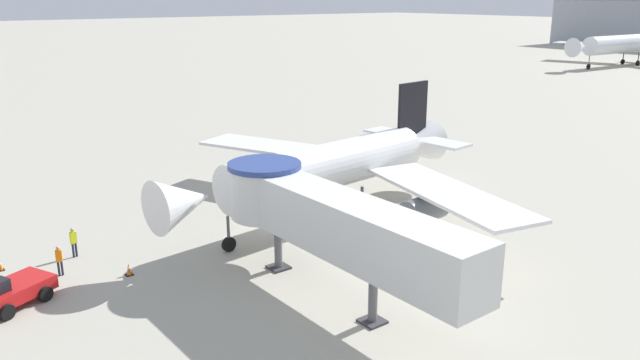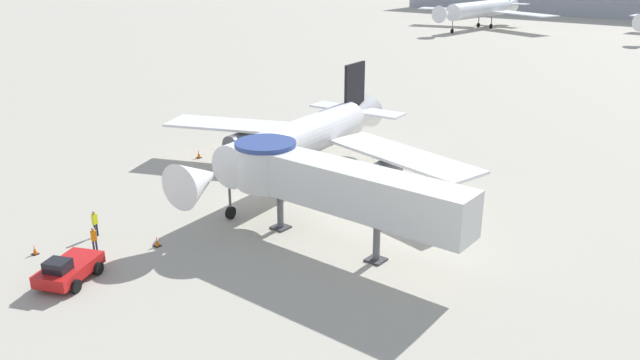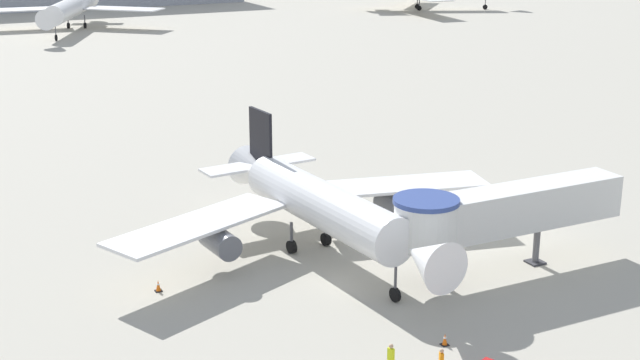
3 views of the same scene
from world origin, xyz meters
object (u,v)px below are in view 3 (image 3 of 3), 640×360
at_px(traffic_cone_port_wing, 158,286).
at_px(ground_crew_marshaller, 391,358).
at_px(traffic_cone_near_nose, 445,340).
at_px(jet_bridge, 493,212).
at_px(main_airplane, 319,205).
at_px(background_jet_gray_tail, 72,7).

height_order(traffic_cone_port_wing, ground_crew_marshaller, ground_crew_marshaller).
bearing_deg(traffic_cone_near_nose, jet_bridge, 40.73).
xyz_separation_m(main_airplane, jet_bridge, (8.68, -7.69, 0.57)).
bearing_deg(traffic_cone_near_nose, background_jet_gray_tail, 86.87).
height_order(main_airplane, ground_crew_marshaller, main_airplane).
xyz_separation_m(traffic_cone_near_nose, ground_crew_marshaller, (-4.36, -1.58, 0.72)).
xyz_separation_m(ground_crew_marshaller, background_jet_gray_tail, (11.95, 140.52, 3.33)).
relative_size(jet_bridge, background_jet_gray_tail, 0.47).
relative_size(traffic_cone_port_wing, background_jet_gray_tail, 0.02).
bearing_deg(traffic_cone_port_wing, background_jet_gray_tail, 81.08).
distance_m(jet_bridge, background_jet_gray_tail, 131.84).
relative_size(main_airplane, ground_crew_marshaller, 16.34).
xyz_separation_m(main_airplane, traffic_cone_port_wing, (-11.60, -0.98, -3.31)).
height_order(main_airplane, background_jet_gray_tail, background_jet_gray_tail).
bearing_deg(traffic_cone_port_wing, main_airplane, 4.82).
relative_size(main_airplane, traffic_cone_port_wing, 39.53).
height_order(jet_bridge, traffic_cone_near_nose, jet_bridge).
xyz_separation_m(main_airplane, background_jet_gray_tail, (8.04, 124.16, 0.72)).
bearing_deg(background_jet_gray_tail, traffic_cone_near_nose, -69.46).
relative_size(jet_bridge, ground_crew_marshaller, 9.37).
bearing_deg(background_jet_gray_tail, jet_bridge, -66.06).
height_order(traffic_cone_near_nose, ground_crew_marshaller, ground_crew_marshaller).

